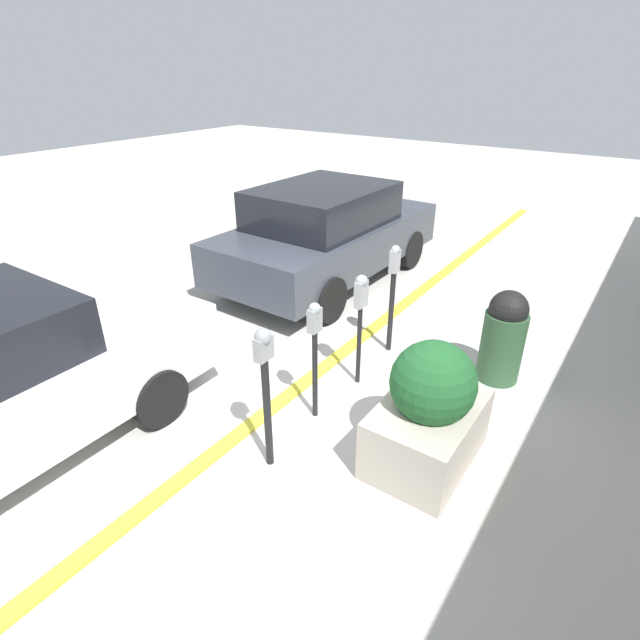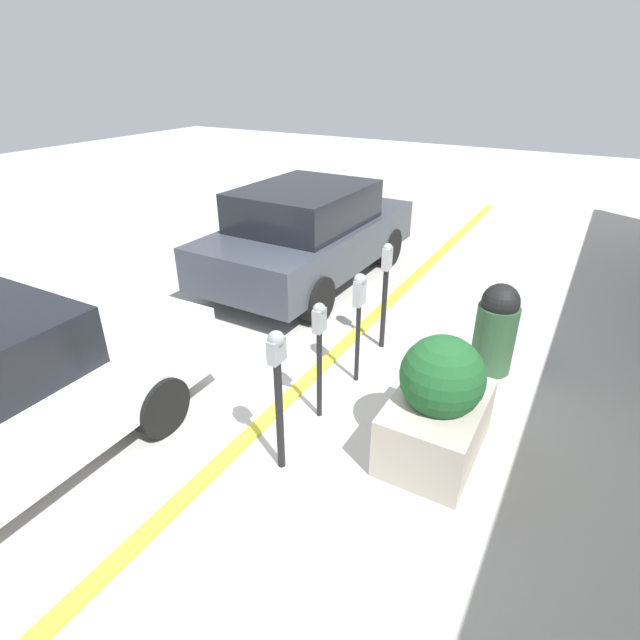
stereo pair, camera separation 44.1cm
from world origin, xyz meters
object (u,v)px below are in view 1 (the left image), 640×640
Objects in this scene: planter_box at (429,412)px; trash_bin at (504,336)px; parking_meter_second at (315,340)px; parking_meter_nearest at (265,377)px; parking_meter_fourth at (393,285)px; parked_car_middle at (327,233)px; parking_meter_middle at (361,306)px.

trash_bin is at bearing -4.15° from planter_box.
parking_meter_second is 2.35m from trash_bin.
parking_meter_second is 1.32m from planter_box.
parking_meter_nearest is 0.85m from parking_meter_second.
parked_car_middle is at bearing 53.48° from parking_meter_fourth.
parking_meter_nearest reaches higher than parking_meter_second.
parking_meter_nearest is 1.00× the size of parking_meter_fourth.
parking_meter_fourth reaches higher than trash_bin.
parking_meter_fourth is at bearing 96.32° from trash_bin.
parking_meter_middle is 0.32× the size of parked_car_middle.
trash_bin is (0.15, -1.40, -0.36)m from parking_meter_fourth.
parking_meter_middle is (1.66, 0.02, 0.03)m from parking_meter_nearest.
parking_meter_fourth reaches higher than parking_meter_middle.
parking_meter_nearest is at bearing -175.35° from parking_meter_second.
planter_box is at bearing -132.86° from parked_car_middle.
parking_meter_fourth is at bearing -125.66° from parked_car_middle.
parking_meter_second is at bearing 143.28° from trash_bin.
parking_meter_nearest is 2.55m from parking_meter_fourth.
planter_box is at bearing -87.40° from parking_meter_second.
parking_meter_second is 0.82m from parking_meter_middle.
parked_car_middle reaches higher than trash_bin.
parking_meter_second reaches higher than planter_box.
planter_box is (-0.76, -1.21, -0.45)m from parking_meter_middle.
parking_meter_middle reaches higher than trash_bin.
parked_car_middle reaches higher than parking_meter_second.
parking_meter_second is 1.06× the size of planter_box.
parked_car_middle is (3.16, 3.31, 0.30)m from planter_box.
parked_car_middle is 3.80× the size of trash_bin.
parking_meter_fourth is at bearing 0.23° from parking_meter_second.
parking_meter_middle is (0.81, -0.05, 0.08)m from parking_meter_second.
parking_meter_middle is at bearing -138.07° from parked_car_middle.
parking_meter_second is at bearing 92.60° from planter_box.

